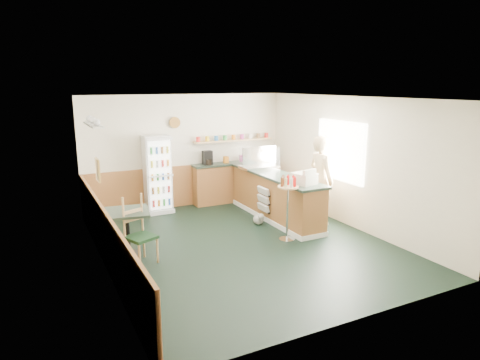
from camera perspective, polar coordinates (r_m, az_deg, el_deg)
ground at (r=8.12m, az=0.44°, el=-8.50°), size 6.00×6.00×0.00m
room_envelope at (r=8.26m, az=-3.26°, el=2.82°), size 5.04×6.02×2.72m
service_counter at (r=9.50m, az=4.74°, el=-2.45°), size 0.68×3.01×1.01m
back_counter at (r=10.88m, az=-0.72°, el=0.03°), size 2.24×0.42×1.69m
drinks_fridge at (r=10.05m, az=-10.91°, el=0.74°), size 0.59×0.52×1.79m
display_case at (r=9.96m, az=2.59°, el=2.98°), size 0.87×0.46×0.50m
cash_register at (r=8.49m, az=8.54°, el=0.20°), size 0.47×0.49×0.22m
shopkeeper at (r=9.23m, az=10.72°, el=0.02°), size 0.46×0.63×1.89m
condiment_stand at (r=8.12m, az=6.40°, el=-2.53°), size 0.40×0.40×1.24m
newspaper_rack at (r=9.24m, az=3.14°, el=-2.64°), size 0.09×0.46×0.53m
cafe_table at (r=7.64m, az=-14.82°, el=-5.75°), size 0.86×0.86×0.82m
cafe_chair at (r=7.37m, az=-13.27°, el=-6.20°), size 0.56×0.56×1.14m
dog_doorstop at (r=9.15m, az=2.53°, el=-5.19°), size 0.22×0.29×0.27m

